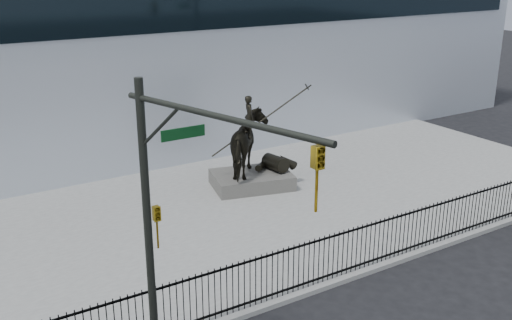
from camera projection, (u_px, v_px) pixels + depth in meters
ground at (384, 293)px, 17.35m from camera, size 120.00×120.00×0.00m
plaza at (256, 209)px, 22.95m from camera, size 30.00×12.00×0.15m
building at (127, 51)px, 31.95m from camera, size 44.00×14.00×9.00m
picket_fence at (357, 248)px, 18.07m from camera, size 22.10×0.10×1.50m
statue_plinth at (252, 180)px, 24.88m from camera, size 3.62×2.90×0.60m
equestrian_statue at (253, 144)px, 24.40m from camera, size 3.96×2.97×3.45m
traffic_signal_left at (174, 227)px, 12.16m from camera, size 1.52×4.84×7.00m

